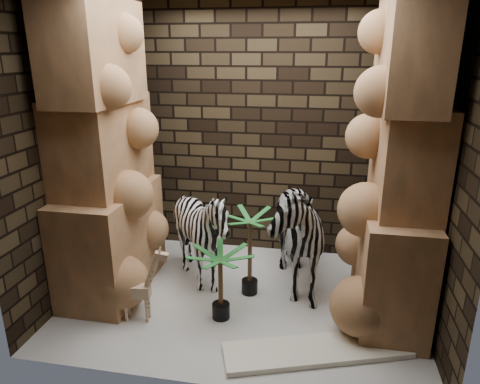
% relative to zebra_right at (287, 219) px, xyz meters
% --- Properties ---
extents(floor, '(3.50, 3.50, 0.00)m').
position_rel_zebra_right_xyz_m(floor, '(-0.42, -0.38, -0.77)').
color(floor, silver).
rests_on(floor, ground).
extents(wall_back, '(3.50, 0.00, 3.50)m').
position_rel_zebra_right_xyz_m(wall_back, '(-0.42, 0.87, 0.73)').
color(wall_back, black).
rests_on(wall_back, ground).
extents(wall_front, '(3.50, 0.00, 3.50)m').
position_rel_zebra_right_xyz_m(wall_front, '(-0.42, -1.63, 0.73)').
color(wall_front, black).
rests_on(wall_front, ground).
extents(wall_left, '(0.00, 3.00, 3.00)m').
position_rel_zebra_right_xyz_m(wall_left, '(-2.17, -0.38, 0.73)').
color(wall_left, black).
rests_on(wall_left, ground).
extents(wall_right, '(0.00, 3.00, 3.00)m').
position_rel_zebra_right_xyz_m(wall_right, '(1.33, -0.38, 0.73)').
color(wall_right, black).
rests_on(wall_right, ground).
extents(rock_pillar_left, '(0.68, 1.30, 3.00)m').
position_rel_zebra_right_xyz_m(rock_pillar_left, '(-1.82, -0.38, 0.73)').
color(rock_pillar_left, tan).
rests_on(rock_pillar_left, floor).
extents(rock_pillar_right, '(0.58, 1.25, 3.00)m').
position_rel_zebra_right_xyz_m(rock_pillar_right, '(1.00, -0.38, 0.73)').
color(rock_pillar_right, tan).
rests_on(rock_pillar_right, floor).
extents(zebra_right, '(1.06, 1.45, 1.53)m').
position_rel_zebra_right_xyz_m(zebra_right, '(0.00, 0.00, 0.00)').
color(zebra_right, white).
rests_on(zebra_right, floor).
extents(zebra_left, '(1.08, 1.28, 1.07)m').
position_rel_zebra_right_xyz_m(zebra_left, '(-0.89, -0.17, -0.23)').
color(zebra_left, white).
rests_on(zebra_left, floor).
extents(giraffe_toy, '(0.41, 0.18, 0.77)m').
position_rel_zebra_right_xyz_m(giraffe_toy, '(-1.33, -0.92, -0.38)').
color(giraffe_toy, '#D5B48B').
rests_on(giraffe_toy, floor).
extents(palm_front, '(0.36, 0.36, 0.91)m').
position_rel_zebra_right_xyz_m(palm_front, '(-0.36, -0.25, -0.31)').
color(palm_front, '#22632C').
rests_on(palm_front, floor).
extents(palm_back, '(0.36, 0.36, 0.71)m').
position_rel_zebra_right_xyz_m(palm_back, '(-0.55, -0.74, -0.41)').
color(palm_back, '#22632C').
rests_on(palm_back, floor).
extents(surfboard, '(1.63, 0.88, 0.05)m').
position_rel_zebra_right_xyz_m(surfboard, '(0.37, -1.10, -0.74)').
color(surfboard, white).
rests_on(surfboard, floor).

